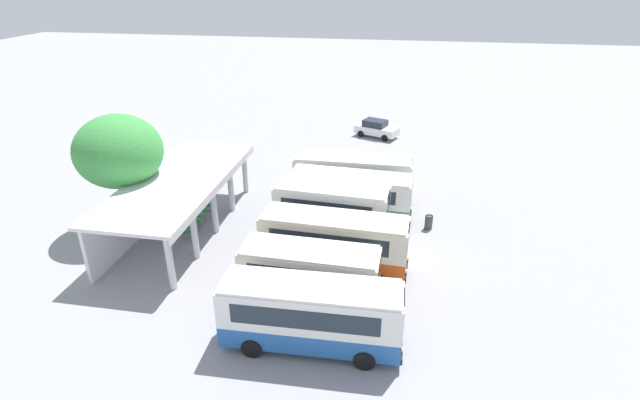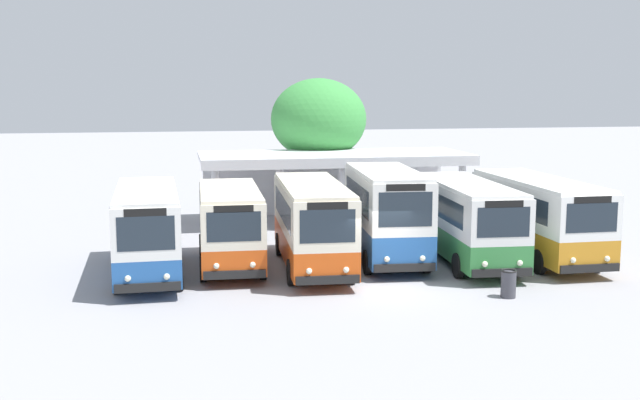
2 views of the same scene
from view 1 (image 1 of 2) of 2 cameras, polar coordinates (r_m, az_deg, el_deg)
name	(u,v)px [view 1 (image 1 of 2)]	position (r m, az deg, el deg)	size (l,w,h in m)	color
ground_plane	(394,258)	(27.80, 8.66, -6.68)	(180.00, 180.00, 0.00)	#939399
city_bus_nearest_orange	(311,313)	(20.78, -1.02, -13.10)	(2.40, 7.69, 3.12)	black
city_bus_second_in_row	(310,273)	(23.28, -1.16, -8.55)	(2.45, 6.69, 2.97)	black
city_bus_middle_cream	(334,241)	(25.61, 1.66, -4.80)	(2.60, 7.86, 3.18)	black
city_bus_fourth_amber	(332,211)	(28.18, 1.41, -1.35)	(2.75, 6.70, 3.54)	black
city_bus_fifth_blue	(350,194)	(30.87, 3.54, 0.66)	(2.65, 7.87, 3.09)	black
city_bus_far_end_green	(353,176)	(33.59, 3.85, 2.84)	(2.45, 8.07, 3.14)	black
parked_car_flank	(376,128)	(47.15, 6.60, 8.34)	(3.10, 4.37, 1.62)	black
terminal_canopy	(171,190)	(30.62, -17.02, 1.09)	(13.20, 5.25, 3.40)	silver
waiting_chair_end_by_column	(186,232)	(30.03, -15.39, -3.61)	(0.46, 0.46, 0.86)	slate
waiting_chair_second_from_end	(192,226)	(30.59, -14.76, -2.95)	(0.46, 0.46, 0.86)	slate
waiting_chair_middle_seat	(196,220)	(31.21, -14.33, -2.30)	(0.46, 0.46, 0.86)	slate
waiting_chair_fourth_seat	(201,215)	(31.80, -13.80, -1.69)	(0.46, 0.46, 0.86)	slate
waiting_chair_fifth_seat	(206,210)	(32.38, -13.19, -1.11)	(0.46, 0.46, 0.86)	slate
waiting_chair_far_end_seat	(209,205)	(33.02, -12.86, -0.52)	(0.46, 0.46, 0.86)	slate
roadside_tree_behind_canopy	(119,151)	(31.12, -22.50, 5.28)	(5.11, 5.11, 7.10)	brown
litter_bin_apron	(429,222)	(30.89, 12.61, -2.55)	(0.49, 0.49, 0.90)	#3F3F47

